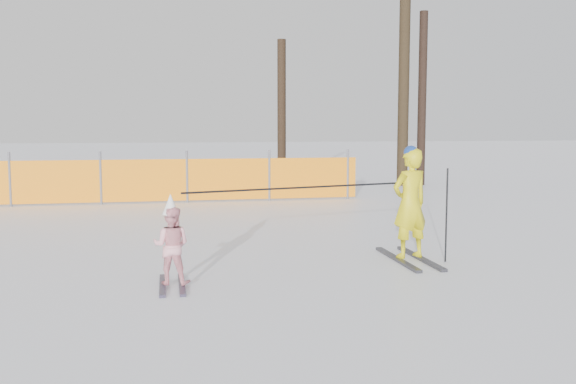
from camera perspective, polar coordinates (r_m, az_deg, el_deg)
The scene contains 6 objects.
ground at distance 8.01m, azimuth 0.68°, elevation -7.51°, with size 120.00×120.00×0.00m, color white.
adult at distance 8.97m, azimuth 10.78°, elevation -1.06°, with size 0.63×1.58×1.59m.
child at distance 7.55m, azimuth -10.33°, elevation -4.61°, with size 0.51×1.01×1.08m.
ski_poles at distance 8.28m, azimuth 5.18°, elevation -0.37°, with size 3.59×0.81×1.29m.
safety_fence at distance 15.93m, azimuth -23.15°, elevation 0.80°, with size 16.23×0.06×1.25m.
tree_trunks at distance 20.21m, azimuth 7.88°, elevation 8.63°, with size 4.34×2.11×6.32m.
Camera 1 is at (-1.56, -7.63, 1.87)m, focal length 40.00 mm.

